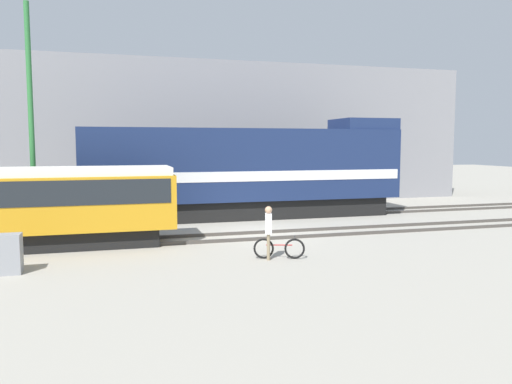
# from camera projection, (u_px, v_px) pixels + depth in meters

# --- Properties ---
(ground_plane) EXTENTS (120.00, 120.00, 0.00)m
(ground_plane) POSITION_uv_depth(u_px,v_px,m) (260.00, 234.00, 21.51)
(ground_plane) COLOR #9E998C
(track_near) EXTENTS (60.00, 1.50, 0.14)m
(track_near) POSITION_uv_depth(u_px,v_px,m) (264.00, 235.00, 20.92)
(track_near) COLOR #47423D
(track_near) RESTS_ON ground
(track_far) EXTENTS (60.00, 1.51, 0.14)m
(track_far) POSITION_uv_depth(u_px,v_px,m) (234.00, 217.00, 26.23)
(track_far) COLOR #47423D
(track_far) RESTS_ON ground
(building_backdrop) EXTENTS (36.33, 6.00, 9.22)m
(building_backdrop) POSITION_uv_depth(u_px,v_px,m) (203.00, 134.00, 34.62)
(building_backdrop) COLOR gray
(building_backdrop) RESTS_ON ground
(freight_locomotive) EXTENTS (16.54, 3.04, 5.27)m
(freight_locomotive) POSITION_uv_depth(u_px,v_px,m) (248.00, 171.00, 26.22)
(freight_locomotive) COLOR black
(freight_locomotive) RESTS_ON ground
(streetcar) EXTENTS (10.74, 2.54, 3.01)m
(streetcar) POSITION_uv_depth(u_px,v_px,m) (26.00, 203.00, 18.28)
(streetcar) COLOR black
(streetcar) RESTS_ON ground
(bicycle) EXTENTS (1.69, 0.67, 0.76)m
(bicycle) POSITION_uv_depth(u_px,v_px,m) (279.00, 248.00, 16.89)
(bicycle) COLOR black
(bicycle) RESTS_ON ground
(person) EXTENTS (0.32, 0.41, 1.81)m
(person) POSITION_uv_depth(u_px,v_px,m) (269.00, 227.00, 16.68)
(person) COLOR #8C7A5B
(person) RESTS_ON ground
(utility_pole_center) EXTENTS (0.22, 0.22, 9.65)m
(utility_pole_center) POSITION_uv_depth(u_px,v_px,m) (31.00, 121.00, 20.61)
(utility_pole_center) COLOR #2D7238
(utility_pole_center) RESTS_ON ground
(signal_box) EXTENTS (0.70, 0.60, 1.20)m
(signal_box) POSITION_uv_depth(u_px,v_px,m) (9.00, 254.00, 14.92)
(signal_box) COLOR gray
(signal_box) RESTS_ON ground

